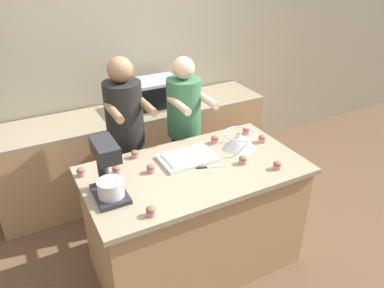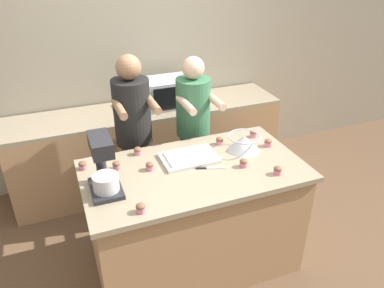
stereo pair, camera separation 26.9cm
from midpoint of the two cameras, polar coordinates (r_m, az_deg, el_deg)
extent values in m
plane|color=brown|center=(3.33, -2.04, -17.35)|extent=(16.00, 16.00, 0.00)
cube|color=gray|center=(4.01, -13.05, 12.77)|extent=(10.00, 0.06, 2.70)
cube|color=#A87F56|center=(3.03, -2.19, -11.51)|extent=(1.56, 0.84, 0.88)
cube|color=gray|center=(2.76, -2.36, -4.13)|extent=(1.62, 0.89, 0.04)
cube|color=#A87F56|center=(4.05, -10.24, -1.07)|extent=(2.80, 0.60, 0.85)
cube|color=gray|center=(3.85, -10.80, 4.67)|extent=(2.80, 0.60, 0.04)
cylinder|color=brown|center=(3.51, -11.48, -6.27)|extent=(0.24, 0.24, 0.84)
cylinder|color=black|center=(3.17, -12.69, 4.26)|extent=(0.31, 0.31, 0.57)
sphere|color=#936B4C|center=(3.04, -13.47, 10.93)|extent=(0.21, 0.21, 0.21)
cylinder|color=#936B4C|center=(2.94, -14.47, 4.72)|extent=(0.06, 0.34, 0.06)
cylinder|color=#936B4C|center=(3.01, -9.58, 5.75)|extent=(0.06, 0.34, 0.06)
cylinder|color=#232328|center=(3.67, -3.24, -4.18)|extent=(0.24, 0.24, 0.82)
cylinder|color=#38704C|center=(3.35, -3.55, 5.57)|extent=(0.31, 0.31, 0.52)
sphere|color=#DBB293|center=(3.23, -3.74, 11.45)|extent=(0.19, 0.19, 0.19)
cylinder|color=#DBB293|center=(3.12, -4.49, 5.88)|extent=(0.06, 0.34, 0.06)
cylinder|color=#DBB293|center=(3.22, -0.20, 6.73)|extent=(0.06, 0.34, 0.06)
cube|color=#232328|center=(2.54, -15.38, -7.46)|extent=(0.20, 0.30, 0.03)
cylinder|color=#232328|center=(2.55, -16.45, -3.30)|extent=(0.07, 0.07, 0.28)
cube|color=#232328|center=(2.35, -16.34, -0.89)|extent=(0.13, 0.26, 0.10)
cylinder|color=#BCBCC1|center=(2.47, -15.37, -6.61)|extent=(0.17, 0.17, 0.11)
cone|color=#BCBCC1|center=(2.99, 4.75, 0.48)|extent=(0.25, 0.25, 0.13)
torus|color=#BCBCC1|center=(2.96, 4.80, 1.51)|extent=(0.26, 0.26, 0.01)
cube|color=silver|center=(2.85, -3.35, -2.22)|extent=(0.42, 0.29, 0.02)
cube|color=white|center=(2.84, -3.36, -1.87)|extent=(0.35, 0.23, 0.02)
cube|color=#B7B7BC|center=(3.86, -7.72, 7.60)|extent=(0.49, 0.34, 0.29)
cube|color=black|center=(3.69, -7.37, 6.64)|extent=(0.33, 0.01, 0.23)
cube|color=#2D2D2D|center=(3.77, -4.25, 7.25)|extent=(0.10, 0.01, 0.23)
cube|color=#BCBCC1|center=(2.76, 0.97, -3.54)|extent=(0.14, 0.06, 0.01)
cube|color=black|center=(2.74, -1.30, -3.73)|extent=(0.08, 0.04, 0.01)
cylinder|color=#D17084|center=(3.12, 8.19, 0.52)|extent=(0.06, 0.06, 0.04)
ellipsoid|color=brown|center=(3.10, 8.22, 0.95)|extent=(0.06, 0.06, 0.04)
cylinder|color=#D17084|center=(2.92, -11.31, -1.80)|extent=(0.06, 0.06, 0.04)
ellipsoid|color=brown|center=(2.91, -11.35, -1.34)|extent=(0.06, 0.06, 0.04)
cylinder|color=#D17084|center=(2.80, -19.20, -4.36)|extent=(0.06, 0.06, 0.04)
ellipsoid|color=brown|center=(2.79, -19.29, -3.89)|extent=(0.06, 0.06, 0.04)
cylinder|color=#D17084|center=(2.77, 10.12, -3.51)|extent=(0.06, 0.06, 0.04)
ellipsoid|color=brown|center=(2.75, 10.17, -3.03)|extent=(0.06, 0.06, 0.04)
cylinder|color=#D17084|center=(3.24, 5.88, 1.78)|extent=(0.06, 0.06, 0.04)
ellipsoid|color=brown|center=(3.22, 5.90, 2.20)|extent=(0.06, 0.06, 0.04)
cylinder|color=#D17084|center=(2.80, 5.02, -2.74)|extent=(0.06, 0.06, 0.04)
ellipsoid|color=brown|center=(2.79, 5.05, -2.27)|extent=(0.06, 0.06, 0.04)
cylinder|color=#D17084|center=(2.33, -9.65, -10.44)|extent=(0.06, 0.06, 0.04)
ellipsoid|color=brown|center=(2.31, -9.71, -9.93)|extent=(0.06, 0.06, 0.04)
cylinder|color=#D17084|center=(2.72, -9.14, -4.05)|extent=(0.06, 0.06, 0.04)
ellipsoid|color=brown|center=(2.70, -9.18, -3.57)|extent=(0.06, 0.06, 0.04)
cylinder|color=#D17084|center=(2.76, -14.21, -4.15)|extent=(0.06, 0.06, 0.04)
ellipsoid|color=brown|center=(2.74, -14.27, -3.68)|extent=(0.06, 0.06, 0.04)
cylinder|color=#D17084|center=(3.07, 0.98, 0.41)|extent=(0.06, 0.06, 0.04)
ellipsoid|color=brown|center=(3.06, 0.99, 0.85)|extent=(0.06, 0.06, 0.04)
camera|label=1|loc=(0.13, -92.86, -1.55)|focal=35.00mm
camera|label=2|loc=(0.13, 87.14, 1.55)|focal=35.00mm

